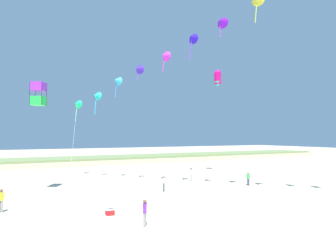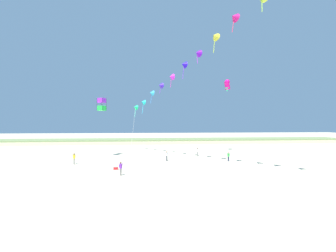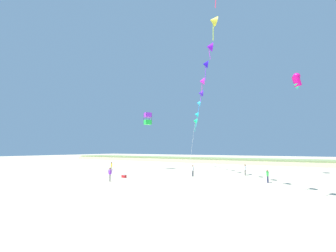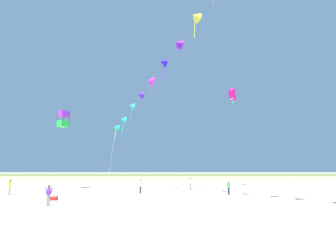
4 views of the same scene
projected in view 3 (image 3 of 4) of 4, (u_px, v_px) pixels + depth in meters
The scene contains 11 objects.
ground_plane at pixel (121, 192), 19.82m from camera, with size 240.00×240.00×0.00m, color beige.
dune_ridge at pixel (243, 161), 60.05m from camera, with size 120.00×11.76×1.30m.
person_near_left at pixel (268, 175), 25.42m from camera, with size 0.38×0.45×1.48m.
person_near_right at pixel (245, 169), 32.32m from camera, with size 0.43×0.48×1.60m.
person_mid_center at pixel (111, 166), 37.19m from camera, with size 0.55×0.37×1.68m.
person_far_left at pixel (110, 173), 26.50m from camera, with size 0.47×0.46×1.64m.
person_far_right at pixel (193, 170), 31.52m from camera, with size 0.42×0.47×1.59m.
kite_banner_string at pixel (207, 56), 29.20m from camera, with size 19.57×33.96×22.70m.
large_kite_low_lead at pixel (148, 119), 41.86m from camera, with size 1.56×1.56×2.20m.
large_kite_mid_trail at pixel (297, 81), 33.32m from camera, with size 1.69×1.64×2.48m.
beach_cooler at pixel (124, 176), 30.02m from camera, with size 0.58×0.41×0.46m.
Camera 3 is at (14.08, -15.23, 3.82)m, focal length 24.00 mm.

